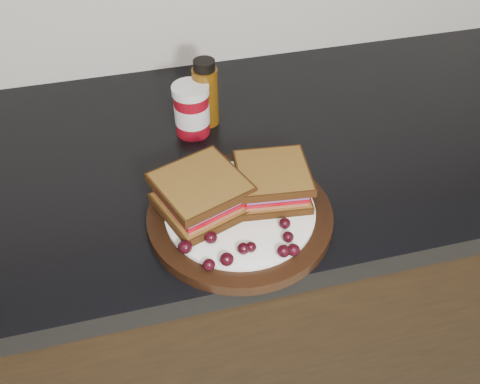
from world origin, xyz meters
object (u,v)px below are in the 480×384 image
(oil_bottle, at_px, (205,93))
(plate, at_px, (240,216))
(condiment_jar, at_px, (192,110))
(sandwich_left, at_px, (201,194))

(oil_bottle, bearing_deg, plate, -90.77)
(plate, bearing_deg, condiment_jar, 96.45)
(sandwich_left, xyz_separation_m, oil_bottle, (0.06, 0.25, 0.01))
(plate, relative_size, condiment_jar, 2.91)
(plate, distance_m, oil_bottle, 0.27)
(sandwich_left, height_order, condiment_jar, condiment_jar)
(plate, relative_size, sandwich_left, 2.36)
(plate, xyz_separation_m, sandwich_left, (-0.05, 0.02, 0.04))
(plate, distance_m, condiment_jar, 0.24)
(condiment_jar, distance_m, oil_bottle, 0.04)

